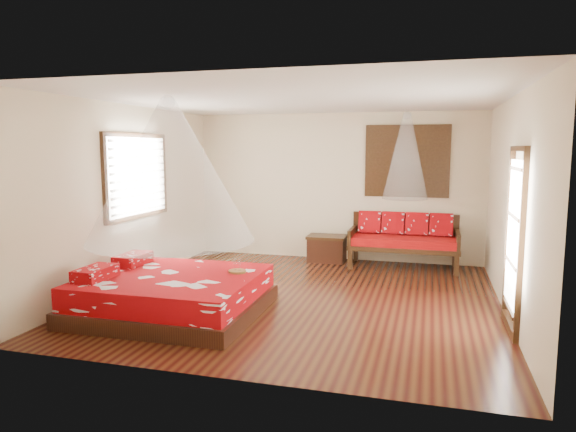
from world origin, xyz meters
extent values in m
cube|color=black|center=(0.00, 0.00, -0.01)|extent=(5.50, 5.50, 0.02)
cube|color=silver|center=(0.00, 0.00, 2.81)|extent=(5.50, 5.50, 0.02)
cube|color=beige|center=(-2.76, 0.00, 1.40)|extent=(0.02, 5.50, 2.80)
cube|color=beige|center=(2.76, 0.00, 1.40)|extent=(0.02, 5.50, 2.80)
cube|color=beige|center=(0.00, 2.76, 1.40)|extent=(5.50, 0.02, 2.80)
cube|color=beige|center=(0.00, -2.76, 1.40)|extent=(5.50, 0.02, 2.80)
cube|color=black|center=(-1.42, -1.12, 0.10)|extent=(2.25, 2.04, 0.20)
cube|color=#900409|center=(-1.42, -1.12, 0.35)|extent=(2.15, 1.94, 0.30)
cube|color=#900409|center=(-2.27, -1.55, 0.57)|extent=(0.32, 0.59, 0.15)
cube|color=#900409|center=(-2.27, -0.70, 0.57)|extent=(0.32, 0.59, 0.15)
cube|color=black|center=(0.42, 1.93, 0.21)|extent=(0.08, 0.08, 0.42)
cube|color=black|center=(2.22, 1.93, 0.21)|extent=(0.08, 0.08, 0.42)
cube|color=black|center=(0.42, 2.67, 0.21)|extent=(0.08, 0.08, 0.42)
cube|color=black|center=(2.22, 2.67, 0.21)|extent=(0.08, 0.08, 0.42)
cube|color=black|center=(1.32, 2.30, 0.38)|extent=(1.92, 0.85, 0.08)
cube|color=#840408|center=(1.32, 2.30, 0.49)|extent=(1.86, 0.79, 0.14)
cube|color=black|center=(1.32, 2.69, 0.67)|extent=(1.92, 0.06, 0.55)
cube|color=black|center=(0.40, 2.30, 0.54)|extent=(0.06, 0.85, 0.30)
cube|color=black|center=(2.24, 2.30, 0.54)|extent=(0.06, 0.85, 0.30)
cube|color=#900409|center=(0.68, 2.57, 0.76)|extent=(0.41, 0.20, 0.42)
cube|color=#900409|center=(1.11, 2.57, 0.76)|extent=(0.41, 0.20, 0.42)
cube|color=#900409|center=(1.54, 2.57, 0.76)|extent=(0.41, 0.20, 0.42)
cube|color=#900409|center=(1.96, 2.57, 0.76)|extent=(0.41, 0.20, 0.42)
cube|color=black|center=(-0.10, 2.45, 0.22)|extent=(0.68, 0.49, 0.45)
cube|color=black|center=(-0.10, 2.45, 0.47)|extent=(0.72, 0.53, 0.05)
cube|color=black|center=(1.32, 2.72, 1.90)|extent=(1.52, 0.06, 1.32)
cube|color=black|center=(1.32, 2.71, 1.90)|extent=(1.35, 0.04, 1.10)
cube|color=black|center=(-2.72, 0.20, 1.70)|extent=(0.08, 1.74, 1.34)
cube|color=white|center=(-2.68, 0.20, 1.70)|extent=(0.04, 1.54, 1.10)
cube|color=black|center=(2.72, -0.60, 1.05)|extent=(0.08, 1.02, 2.16)
cube|color=white|center=(2.70, -0.60, 1.15)|extent=(0.03, 0.82, 1.70)
cylinder|color=brown|center=(-0.67, -0.76, 0.52)|extent=(0.23, 0.23, 0.03)
cone|color=white|center=(-1.42, -1.12, 1.85)|extent=(2.12, 2.12, 1.80)
cone|color=white|center=(1.32, 2.25, 2.00)|extent=(0.79, 0.79, 1.50)
camera|label=1|loc=(1.76, -6.97, 2.13)|focal=32.00mm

